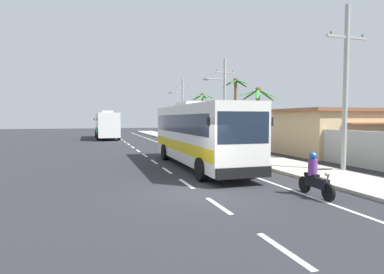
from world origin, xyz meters
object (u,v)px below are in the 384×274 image
Objects in this scene: motorcycle_trailing at (182,144)px; palm_second at (258,103)px; coach_bus_far_lane at (107,124)px; motorcycle_beside_bus at (315,178)px; palm_nearest at (203,104)px; utility_pole_nearest at (345,86)px; palm_third at (236,100)px; coach_bus_foreground at (198,133)px; utility_pole_mid at (224,100)px; utility_pole_far at (182,106)px; roadside_building at (346,131)px; pedestrian_near_kerb at (223,139)px.

palm_second is (7.24, 0.40, 3.44)m from motorcycle_trailing.
coach_bus_far_lane is 35.63m from motorcycle_beside_bus.
palm_nearest is 1.12× the size of palm_second.
utility_pole_nearest is 17.97m from palm_third.
coach_bus_foreground is 8.13m from motorcycle_beside_bus.
utility_pole_mid is 1.19× the size of palm_third.
palm_nearest reaches higher than motorcycle_trailing.
coach_bus_far_lane is 10.60m from utility_pole_far.
palm_third is (2.47, 2.60, 0.18)m from utility_pole_mid.
utility_pole_nearest reaches higher than palm_nearest.
palm_nearest is at bearing 70.02° from coach_bus_foreground.
utility_pole_mid is (6.34, 11.14, 2.52)m from coach_bus_foreground.
coach_bus_far_lane is at bearing 97.76° from coach_bus_foreground.
utility_pole_nearest is 11.47m from roadside_building.
coach_bus_far_lane is 22.16m from pedestrian_near_kerb.
utility_pole_far is at bearing 151.39° from pedestrian_near_kerb.
utility_pole_mid is 1.33× the size of palm_nearest.
palm_nearest is at bearing 65.17° from motorcycle_trailing.
utility_pole_nearest is (6.44, -4.07, 2.43)m from coach_bus_foreground.
coach_bus_foreground is 1.38× the size of utility_pole_far.
utility_pole_nearest is at bearing -67.89° from motorcycle_trailing.
utility_pole_nearest is (5.03, -12.38, 3.72)m from motorcycle_trailing.
coach_bus_far_lane is (-3.73, 27.35, -0.01)m from coach_bus_foreground.
motorcycle_trailing is (1.41, 8.31, -1.28)m from coach_bus_foreground.
utility_pole_far is at bearing 81.97° from motorcycle_beside_bus.
roadside_building is at bearing 51.74° from pedestrian_near_kerb.
motorcycle_beside_bus is 23.08m from palm_third.
utility_pole_far reaches higher than coach_bus_far_lane.
palm_nearest is at bearing 77.41° from motorcycle_beside_bus.
pedestrian_near_kerb is at bearing -113.82° from utility_pole_mid.
utility_pole_mid is 3.37m from palm_second.
palm_nearest is (7.54, 16.30, 3.98)m from motorcycle_trailing.
coach_bus_far_lane is 6.09× the size of pedestrian_near_kerb.
coach_bus_foreground is at bearing -119.64° from utility_pole_mid.
motorcycle_beside_bus is at bearing -108.24° from palm_third.
coach_bus_far_lane is 22.48m from palm_second.
utility_pole_far reaches higher than pedestrian_near_kerb.
pedestrian_near_kerb is 20.00m from utility_pole_far.
utility_pole_far is 1.20× the size of palm_third.
utility_pole_far is (10.25, -1.00, 2.53)m from coach_bus_far_lane.
utility_pole_mid is 1.00× the size of utility_pole_far.
pedestrian_near_kerb is at bearing 164.19° from roadside_building.
motorcycle_trailing is 18.39m from palm_nearest.
coach_bus_far_lane is 1.29× the size of utility_pole_mid.
roadside_building is at bearing -42.43° from utility_pole_mid.
coach_bus_foreground is 1.39× the size of utility_pole_mid.
roadside_building is (5.35, -9.75, -2.90)m from palm_third.
utility_pole_mid reaches higher than motorcycle_trailing.
roadside_building is (5.51, -4.72, -2.35)m from palm_second.
palm_third reaches higher than roadside_building.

